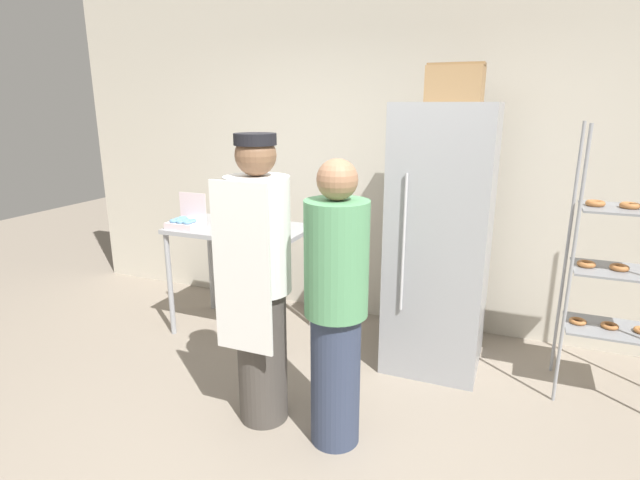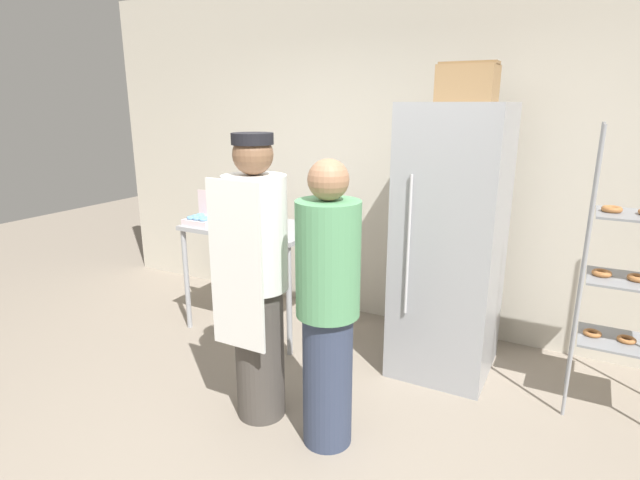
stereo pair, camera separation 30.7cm
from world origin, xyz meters
The scene contains 10 objects.
ground_plane centered at (0.00, 0.00, 0.00)m, with size 14.00×14.00×0.00m, color gray.
back_wall centered at (0.00, 2.18, 1.48)m, with size 6.40×0.12×2.95m, color beige.
refrigerator centered at (0.60, 1.48, 0.96)m, with size 0.67×0.75×1.92m.
baking_rack centered at (1.74, 1.43, 0.90)m, with size 0.61×0.44×1.80m.
prep_counter centered at (-1.02, 1.39, 0.81)m, with size 1.12×0.68×0.92m.
donut_box centered at (-1.43, 1.21, 0.97)m, with size 0.26×0.23×0.27m.
blender_pitcher centered at (-0.94, 1.53, 1.06)m, with size 0.12×0.12×0.29m.
cardboard_storage_box centered at (0.62, 1.57, 2.04)m, with size 0.38×0.29×0.26m.
person_baker centered at (-0.26, 0.34, 0.91)m, with size 0.37×0.39×1.76m.
person_customer centered at (0.24, 0.31, 0.84)m, with size 0.35×0.35×1.65m.
Camera 2 is at (1.39, -1.94, 1.91)m, focal length 28.00 mm.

